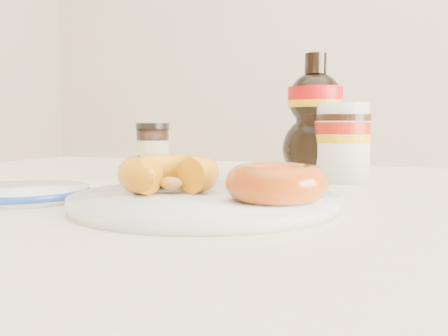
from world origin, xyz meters
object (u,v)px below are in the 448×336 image
at_px(donut_whole, 276,183).
at_px(syrup_bottle, 315,117).
at_px(blue_rim_saucer, 25,193).
at_px(dark_jar, 153,150).
at_px(dining_table, 272,261).
at_px(donut_bitten, 169,173).
at_px(nutella_jar, 342,139).
at_px(plate, 204,200).

bearing_deg(donut_whole, syrup_bottle, 96.53).
bearing_deg(blue_rim_saucer, dark_jar, 90.29).
relative_size(dining_table, syrup_bottle, 7.56).
height_order(syrup_bottle, dark_jar, syrup_bottle).
xyz_separation_m(donut_bitten, nutella_jar, (0.13, 0.27, 0.03)).
bearing_deg(syrup_bottle, donut_whole, -83.47).
xyz_separation_m(nutella_jar, blue_rim_saucer, (-0.29, -0.31, -0.05)).
height_order(plate, dark_jar, dark_jar).
xyz_separation_m(dark_jar, blue_rim_saucer, (0.00, -0.27, -0.03)).
relative_size(syrup_bottle, dark_jar, 2.20).
bearing_deg(plate, syrup_bottle, 81.68).
bearing_deg(plate, dark_jar, 130.29).
xyz_separation_m(plate, blue_rim_saucer, (-0.20, -0.03, 0.00)).
height_order(plate, blue_rim_saucer, same).
distance_m(dining_table, dark_jar, 0.29).
bearing_deg(dining_table, syrup_bottle, 85.88).
distance_m(dining_table, nutella_jar, 0.22).
xyz_separation_m(syrup_bottle, blue_rim_saucer, (-0.24, -0.32, -0.08)).
distance_m(donut_bitten, nutella_jar, 0.30).
bearing_deg(donut_bitten, dark_jar, 140.39).
bearing_deg(plate, donut_whole, -8.48).
bearing_deg(dining_table, dark_jar, 154.01).
distance_m(donut_whole, blue_rim_saucer, 0.28).
relative_size(donut_bitten, nutella_jar, 0.93).
distance_m(donut_bitten, donut_whole, 0.12).
height_order(donut_bitten, syrup_bottle, syrup_bottle).
height_order(nutella_jar, dark_jar, nutella_jar).
height_order(nutella_jar, syrup_bottle, syrup_bottle).
bearing_deg(donut_whole, donut_bitten, 171.11).
bearing_deg(dark_jar, donut_bitten, -55.57).
relative_size(donut_bitten, dark_jar, 1.24).
xyz_separation_m(plate, dark_jar, (-0.20, 0.24, 0.03)).
bearing_deg(plate, nutella_jar, 73.11).
distance_m(nutella_jar, syrup_bottle, 0.05).
relative_size(dining_table, plate, 5.33).
bearing_deg(donut_bitten, plate, 6.36).
height_order(plate, syrup_bottle, syrup_bottle).
xyz_separation_m(dining_table, plate, (-0.03, -0.13, 0.09)).
relative_size(dining_table, donut_bitten, 13.40).
relative_size(plate, dark_jar, 3.13).
bearing_deg(donut_bitten, syrup_bottle, 89.03).
height_order(dining_table, blue_rim_saucer, blue_rim_saucer).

